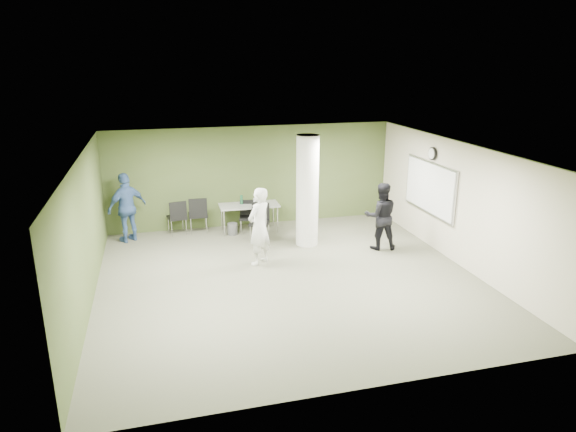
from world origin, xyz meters
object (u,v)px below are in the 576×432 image
object	(u,v)px
chair_back_left	(177,215)
man_blue	(127,208)
man_black	(381,216)
folding_table	(249,206)
woman_white	(259,226)

from	to	relation	value
chair_back_left	man_blue	size ratio (longest dim) A/B	0.53
man_black	man_blue	distance (m)	6.44
folding_table	man_blue	xyz separation A→B (m)	(-3.16, 0.03, 0.19)
man_blue	woman_white	bearing A→B (deg)	109.43
woman_white	man_black	distance (m)	3.11
man_black	man_blue	world-z (taller)	man_blue
folding_table	woman_white	xyz separation A→B (m)	(-0.20, -2.35, 0.19)
chair_back_left	woman_white	xyz separation A→B (m)	(1.71, -2.54, 0.35)
folding_table	man_blue	distance (m)	3.17
woman_white	man_black	bearing A→B (deg)	145.36
woman_white	man_blue	bearing A→B (deg)	-77.48
folding_table	man_blue	size ratio (longest dim) A/B	0.90
chair_back_left	man_black	world-z (taller)	man_black
chair_back_left	man_blue	distance (m)	1.31
woman_white	man_blue	world-z (taller)	woman_white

